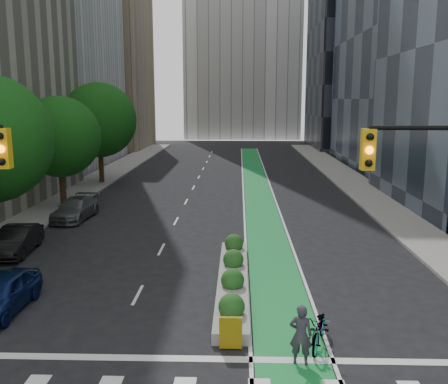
# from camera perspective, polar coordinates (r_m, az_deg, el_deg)

# --- Properties ---
(ground) EXTENTS (160.00, 160.00, 0.00)m
(ground) POSITION_cam_1_polar(r_m,az_deg,el_deg) (14.45, -4.46, -20.80)
(ground) COLOR black
(ground) RESTS_ON ground
(sidewalk_left) EXTENTS (3.60, 90.00, 0.15)m
(sidewalk_left) POSITION_cam_1_polar(r_m,az_deg,el_deg) (40.23, -17.50, -0.60)
(sidewalk_left) COLOR gray
(sidewalk_left) RESTS_ON ground
(sidewalk_right) EXTENTS (3.60, 90.00, 0.15)m
(sidewalk_right) POSITION_cam_1_polar(r_m,az_deg,el_deg) (39.39, 16.97, -0.80)
(sidewalk_right) COLOR gray
(sidewalk_right) RESTS_ON ground
(bike_lane_paint) EXTENTS (2.20, 70.00, 0.01)m
(bike_lane_paint) POSITION_cam_1_polar(r_m,az_deg,el_deg) (42.95, 3.80, 0.46)
(bike_lane_paint) COLOR #188839
(bike_lane_paint) RESTS_ON ground
(building_tan_far) EXTENTS (14.00, 16.00, 26.00)m
(building_tan_far) POSITION_cam_1_polar(r_m,az_deg,el_deg) (81.33, -13.99, 14.11)
(building_tan_far) COLOR tan
(building_tan_far) RESTS_ON ground
(building_dark_end) EXTENTS (14.00, 18.00, 28.00)m
(building_dark_end) POSITION_cam_1_polar(r_m,az_deg,el_deg) (82.64, 15.21, 14.69)
(building_dark_end) COLOR black
(building_dark_end) RESTS_ON ground
(tree_midfar) EXTENTS (5.60, 5.60, 7.76)m
(tree_midfar) POSITION_cam_1_polar(r_m,az_deg,el_deg) (36.53, -18.26, 6.00)
(tree_midfar) COLOR black
(tree_midfar) RESTS_ON ground
(tree_far) EXTENTS (6.60, 6.60, 9.00)m
(tree_far) POSITION_cam_1_polar(r_m,az_deg,el_deg) (46.01, -14.08, 7.97)
(tree_far) COLOR black
(tree_far) RESTS_ON ground
(median_planter) EXTENTS (1.20, 10.26, 1.10)m
(median_planter) POSITION_cam_1_polar(r_m,az_deg,el_deg) (20.58, 1.02, -9.75)
(median_planter) COLOR gray
(median_planter) RESTS_ON ground
(bicycle) EXTENTS (1.36, 2.27, 1.13)m
(bicycle) POSITION_cam_1_polar(r_m,az_deg,el_deg) (16.18, 10.87, -15.07)
(bicycle) COLOR gray
(bicycle) RESTS_ON ground
(cyclist) EXTENTS (0.73, 0.56, 1.79)m
(cyclist) POSITION_cam_1_polar(r_m,az_deg,el_deg) (14.96, 8.77, -15.82)
(cyclist) COLOR #302D36
(cyclist) RESTS_ON ground
(parked_car_left_near) EXTENTS (1.70, 4.05, 1.37)m
(parked_car_left_near) POSITION_cam_1_polar(r_m,az_deg,el_deg) (19.87, -24.04, -10.50)
(parked_car_left_near) COLOR #0C1948
(parked_car_left_near) RESTS_ON ground
(parked_car_left_mid) EXTENTS (1.76, 4.22, 1.36)m
(parked_car_left_mid) POSITION_cam_1_polar(r_m,az_deg,el_deg) (26.68, -22.60, -5.12)
(parked_car_left_mid) COLOR black
(parked_car_left_mid) RESTS_ON ground
(parked_car_left_far) EXTENTS (2.24, 4.81, 1.36)m
(parked_car_left_far) POSITION_cam_1_polar(r_m,az_deg,el_deg) (33.03, -16.61, -1.84)
(parked_car_left_far) COLOR #505254
(parked_car_left_far) RESTS_ON ground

